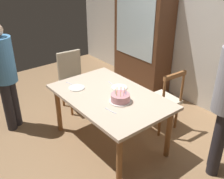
{
  "coord_description": "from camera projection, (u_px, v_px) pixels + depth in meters",
  "views": [
    {
      "loc": [
        2.33,
        -1.83,
        2.36
      ],
      "look_at": [
        0.05,
        0.0,
        0.84
      ],
      "focal_mm": 42.23,
      "sensor_mm": 36.0,
      "label": 1
    }
  ],
  "objects": [
    {
      "name": "china_cabinet",
      "position": [
        143.0,
        40.0,
        4.83
      ],
      "size": [
        1.1,
        0.45,
        1.9
      ],
      "color": "#56331E",
      "rests_on": "ground"
    },
    {
      "name": "plate_far_side",
      "position": [
        119.0,
        87.0,
        3.55
      ],
      "size": [
        0.22,
        0.22,
        0.01
      ],
      "primitive_type": "cylinder",
      "color": "white",
      "rests_on": "dining_table"
    },
    {
      "name": "chair_upholstered",
      "position": [
        73.0,
        77.0,
        4.36
      ],
      "size": [
        0.49,
        0.48,
        0.95
      ],
      "color": "tan",
      "rests_on": "ground"
    },
    {
      "name": "fork_near_celebrant",
      "position": [
        71.0,
        84.0,
        3.65
      ],
      "size": [
        0.18,
        0.06,
        0.01
      ],
      "primitive_type": "cube",
      "rotation": [
        0.0,
        0.0,
        0.22
      ],
      "color": "silver",
      "rests_on": "dining_table"
    },
    {
      "name": "plate_near_celebrant",
      "position": [
        77.0,
        88.0,
        3.54
      ],
      "size": [
        0.22,
        0.22,
        0.01
      ],
      "primitive_type": "cylinder",
      "color": "white",
      "rests_on": "dining_table"
    },
    {
      "name": "person_celebrant",
      "position": [
        5.0,
        73.0,
        3.63
      ],
      "size": [
        0.32,
        0.32,
        1.57
      ],
      "color": "#262328",
      "rests_on": "ground"
    },
    {
      "name": "fork_near_guest",
      "position": [
        110.0,
        111.0,
        3.03
      ],
      "size": [
        0.18,
        0.04,
        0.01
      ],
      "primitive_type": "cube",
      "rotation": [
        0.0,
        0.0,
        0.12
      ],
      "color": "silver",
      "rests_on": "dining_table"
    },
    {
      "name": "fork_far_side",
      "position": [
        111.0,
        84.0,
        3.66
      ],
      "size": [
        0.18,
        0.04,
        0.01
      ],
      "primitive_type": "cube",
      "rotation": [
        0.0,
        0.0,
        -0.15
      ],
      "color": "silver",
      "rests_on": "dining_table"
    },
    {
      "name": "ground",
      "position": [
        110.0,
        141.0,
        3.71
      ],
      "size": [
        6.4,
        6.4,
        0.0
      ],
      "primitive_type": "plane",
      "color": "#93704C"
    },
    {
      "name": "dining_table",
      "position": [
        110.0,
        101.0,
        3.41
      ],
      "size": [
        1.56,
        1.01,
        0.74
      ],
      "color": "beige",
      "rests_on": "ground"
    },
    {
      "name": "chair_spindle_back",
      "position": [
        163.0,
        101.0,
        3.82
      ],
      "size": [
        0.47,
        0.47,
        0.95
      ],
      "color": "beige",
      "rests_on": "ground"
    },
    {
      "name": "back_wall",
      "position": [
        202.0,
        29.0,
        4.14
      ],
      "size": [
        6.4,
        0.1,
        2.6
      ],
      "primitive_type": "cube",
      "color": "beige",
      "rests_on": "ground"
    },
    {
      "name": "birthday_cake",
      "position": [
        120.0,
        98.0,
        3.2
      ],
      "size": [
        0.28,
        0.28,
        0.17
      ],
      "color": "silver",
      "rests_on": "dining_table"
    }
  ]
}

